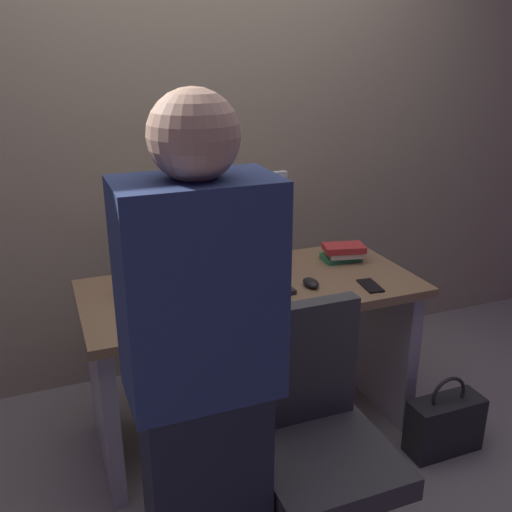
% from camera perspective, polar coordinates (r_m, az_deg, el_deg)
% --- Properties ---
extents(ground_plane, '(9.00, 9.00, 0.00)m').
position_cam_1_polar(ground_plane, '(2.87, -0.38, -16.65)').
color(ground_plane, gray).
extents(wall_back, '(6.40, 0.10, 3.00)m').
position_cam_1_polar(wall_back, '(3.00, -5.76, 15.92)').
color(wall_back, tan).
rests_on(wall_back, ground).
extents(desk, '(1.46, 0.68, 0.74)m').
position_cam_1_polar(desk, '(2.59, -0.41, -7.50)').
color(desk, '#93704C').
rests_on(desk, ground).
extents(office_chair, '(0.52, 0.52, 0.94)m').
position_cam_1_polar(office_chair, '(2.03, 6.06, -19.49)').
color(office_chair, black).
rests_on(office_chair, ground).
extents(person_at_desk, '(0.40, 0.24, 1.64)m').
position_cam_1_polar(person_at_desk, '(1.60, -5.29, -13.36)').
color(person_at_desk, '#262838').
rests_on(person_at_desk, ground).
extents(monitor, '(0.54, 0.15, 0.46)m').
position_cam_1_polar(monitor, '(2.51, -2.52, 3.50)').
color(monitor, silver).
rests_on(monitor, desk).
extents(keyboard, '(0.43, 0.15, 0.02)m').
position_cam_1_polar(keyboard, '(2.37, -1.27, -3.94)').
color(keyboard, '#262626').
rests_on(keyboard, desk).
extents(mouse, '(0.06, 0.10, 0.03)m').
position_cam_1_polar(mouse, '(2.48, 5.51, -2.68)').
color(mouse, black).
rests_on(mouse, desk).
extents(cup_near_keyboard, '(0.07, 0.07, 0.10)m').
position_cam_1_polar(cup_near_keyboard, '(2.22, -8.25, -4.79)').
color(cup_near_keyboard, white).
rests_on(cup_near_keyboard, desk).
extents(cup_by_monitor, '(0.07, 0.07, 0.09)m').
position_cam_1_polar(cup_by_monitor, '(2.43, -13.01, -2.87)').
color(cup_by_monitor, white).
rests_on(cup_by_monitor, desk).
extents(book_stack, '(0.21, 0.17, 0.08)m').
position_cam_1_polar(book_stack, '(2.78, 8.67, 0.36)').
color(book_stack, '#338C59').
rests_on(book_stack, desk).
extents(cell_phone, '(0.09, 0.15, 0.01)m').
position_cam_1_polar(cell_phone, '(2.52, 11.35, -2.92)').
color(cell_phone, black).
rests_on(cell_phone, desk).
extents(handbag, '(0.34, 0.14, 0.38)m').
position_cam_1_polar(handbag, '(2.78, 18.33, -15.66)').
color(handbag, '#262628').
rests_on(handbag, ground).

